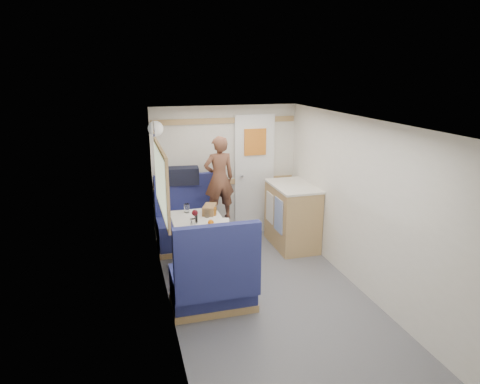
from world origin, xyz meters
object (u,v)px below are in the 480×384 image
object	(u,v)px
person	(219,178)
cheese_block	(204,228)
bread_loaf	(210,209)
tray	(219,223)
tumbler_right	(207,213)
pepper_grinder	(196,218)
bench_far	(188,228)
tumbler_left	(193,223)
orange_fruit	(211,223)
beer_glass	(214,211)
bench_near	(214,284)
duffel_bag	(181,176)
tumbler_mid	(187,208)
dome_light	(156,129)
galley_counter	(292,215)
dinette_table	(199,232)
wine_glass	(195,213)

from	to	relation	value
person	cheese_block	bearing A→B (deg)	62.87
bread_loaf	tray	bearing A→B (deg)	-85.89
tumbler_right	pepper_grinder	bearing A→B (deg)	-140.04
bench_far	tumbler_left	world-z (taller)	bench_far
orange_fruit	beer_glass	size ratio (longest dim) A/B	0.69
bench_near	person	xyz separation A→B (m)	(0.43, 1.60, 0.74)
duffel_bag	tumbler_mid	size ratio (longest dim) A/B	4.43
dome_light	tumbler_left	bearing A→B (deg)	-74.75
galley_counter	cheese_block	bearing A→B (deg)	-147.88
person	beer_glass	bearing A→B (deg)	65.14
galley_counter	tumbler_right	world-z (taller)	galley_counter
galley_counter	duffel_bag	size ratio (longest dim) A/B	1.82
dinette_table	bread_loaf	xyz separation A→B (m)	(0.19, 0.22, 0.21)
cheese_block	tumbler_right	xyz separation A→B (m)	(0.13, 0.47, 0.02)
dinette_table	beer_glass	xyz separation A→B (m)	(0.22, 0.14, 0.21)
tumbler_left	beer_glass	size ratio (longest dim) A/B	0.99
person	cheese_block	size ratio (longest dim) A/B	12.47
dome_light	wine_glass	world-z (taller)	dome_light
dome_light	orange_fruit	bearing A→B (deg)	-65.91
duffel_bag	wine_glass	distance (m)	1.21
dome_light	tumbler_right	size ratio (longest dim) A/B	1.95
cheese_block	bread_loaf	size ratio (longest dim) A/B	0.36
cheese_block	person	bearing A→B (deg)	68.37
dinette_table	pepper_grinder	bearing A→B (deg)	-130.78
dome_light	tumbler_left	size ratio (longest dim) A/B	1.98
bench_far	orange_fruit	distance (m)	1.22
cheese_block	tumbler_left	size ratio (longest dim) A/B	0.94
tray	bench_near	bearing A→B (deg)	-107.45
tray	beer_glass	world-z (taller)	beer_glass
tray	wine_glass	size ratio (longest dim) A/B	1.94
dinette_table	wine_glass	world-z (taller)	wine_glass
duffel_bag	tumbler_mid	world-z (taller)	duffel_bag
tumbler_right	bench_far	bearing A→B (deg)	99.58
duffel_bag	beer_glass	size ratio (longest dim) A/B	4.94
person	orange_fruit	xyz separation A→B (m)	(-0.33, -0.99, -0.27)
duffel_bag	orange_fruit	size ratio (longest dim) A/B	7.18
wine_glass	pepper_grinder	size ratio (longest dim) A/B	1.60
tray	dinette_table	bearing A→B (deg)	140.84
duffel_bag	bench_near	bearing A→B (deg)	-83.65
dome_light	tray	world-z (taller)	dome_light
bench_far	tumbler_mid	xyz separation A→B (m)	(-0.09, -0.52, 0.48)
dinette_table	person	bearing A→B (deg)	59.31
tumbler_left	beer_glass	distance (m)	0.47
bench_near	bread_loaf	distance (m)	1.20
bench_near	tumbler_right	world-z (taller)	bench_near
galley_counter	tray	xyz separation A→B (m)	(-1.25, -0.73, 0.26)
dome_light	person	bearing A→B (deg)	-8.19
galley_counter	cheese_block	world-z (taller)	galley_counter
tumbler_mid	pepper_grinder	world-z (taller)	tumbler_mid
cheese_block	galley_counter	bearing A→B (deg)	32.12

